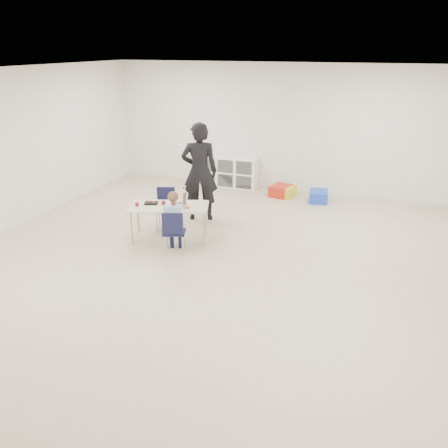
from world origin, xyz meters
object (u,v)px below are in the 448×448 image
(chair_near, at_px, (174,231))
(child, at_px, (174,219))
(table, at_px, (170,222))
(adult, at_px, (200,172))
(cubby_shelf, at_px, (228,172))

(chair_near, xyz_separation_m, child, (0.00, 0.00, 0.21))
(child, bearing_deg, chair_near, 0.00)
(table, bearing_deg, adult, 66.72)
(table, bearing_deg, child, -74.74)
(cubby_shelf, bearing_deg, table, -87.12)
(cubby_shelf, relative_size, adult, 0.76)
(adult, bearing_deg, table, 63.76)
(chair_near, distance_m, child, 0.21)
(chair_near, xyz_separation_m, cubby_shelf, (-0.49, 3.89, -0.01))
(child, relative_size, cubby_shelf, 0.82)
(table, distance_m, adult, 1.29)
(table, bearing_deg, chair_near, -74.74)
(cubby_shelf, bearing_deg, adult, -83.53)
(child, height_order, adult, adult)
(adult, bearing_deg, chair_near, 76.47)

